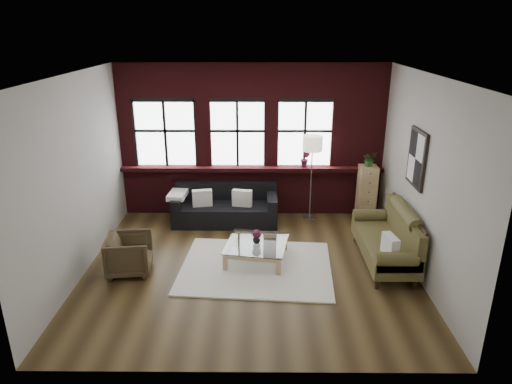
{
  "coord_description": "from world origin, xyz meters",
  "views": [
    {
      "loc": [
        0.16,
        -6.85,
        3.89
      ],
      "look_at": [
        0.1,
        0.6,
        1.15
      ],
      "focal_mm": 32.0,
      "sensor_mm": 36.0,
      "label": 1
    }
  ],
  "objects_px": {
    "vintage_settee": "(385,236)",
    "coffee_table": "(257,252)",
    "drawer_chest": "(366,193)",
    "armchair": "(129,254)",
    "vase": "(257,239)",
    "dark_sofa": "(225,205)",
    "floor_lamp": "(311,175)"
  },
  "relations": [
    {
      "from": "dark_sofa",
      "to": "armchair",
      "type": "distance_m",
      "value": 2.51
    },
    {
      "from": "dark_sofa",
      "to": "vase",
      "type": "distance_m",
      "value": 1.77
    },
    {
      "from": "coffee_table",
      "to": "drawer_chest",
      "type": "xyz_separation_m",
      "value": [
        2.28,
        1.8,
        0.43
      ]
    },
    {
      "from": "coffee_table",
      "to": "vase",
      "type": "height_order",
      "value": "vase"
    },
    {
      "from": "drawer_chest",
      "to": "armchair",
      "type": "bearing_deg",
      "value": -153.19
    },
    {
      "from": "dark_sofa",
      "to": "vintage_settee",
      "type": "distance_m",
      "value": 3.32
    },
    {
      "from": "dark_sofa",
      "to": "drawer_chest",
      "type": "xyz_separation_m",
      "value": [
        2.94,
        0.16,
        0.2
      ]
    },
    {
      "from": "armchair",
      "to": "drawer_chest",
      "type": "relative_size",
      "value": 0.61
    },
    {
      "from": "vintage_settee",
      "to": "floor_lamp",
      "type": "xyz_separation_m",
      "value": [
        -1.07,
        1.94,
        0.45
      ]
    },
    {
      "from": "vintage_settee",
      "to": "coffee_table",
      "type": "xyz_separation_m",
      "value": [
        -2.19,
        0.07,
        -0.35
      ]
    },
    {
      "from": "floor_lamp",
      "to": "dark_sofa",
      "type": "bearing_deg",
      "value": -172.5
    },
    {
      "from": "armchair",
      "to": "dark_sofa",
      "type": "bearing_deg",
      "value": -41.82
    },
    {
      "from": "vintage_settee",
      "to": "drawer_chest",
      "type": "xyz_separation_m",
      "value": [
        0.09,
        1.87,
        0.07
      ]
    },
    {
      "from": "vase",
      "to": "drawer_chest",
      "type": "xyz_separation_m",
      "value": [
        2.28,
        1.8,
        0.19
      ]
    },
    {
      "from": "vintage_settee",
      "to": "vase",
      "type": "relative_size",
      "value": 13.67
    },
    {
      "from": "vintage_settee",
      "to": "vase",
      "type": "xyz_separation_m",
      "value": [
        -2.19,
        0.07,
        -0.11
      ]
    },
    {
      "from": "vintage_settee",
      "to": "floor_lamp",
      "type": "height_order",
      "value": "floor_lamp"
    },
    {
      "from": "armchair",
      "to": "floor_lamp",
      "type": "height_order",
      "value": "floor_lamp"
    },
    {
      "from": "vase",
      "to": "drawer_chest",
      "type": "height_order",
      "value": "drawer_chest"
    },
    {
      "from": "vase",
      "to": "armchair",
      "type": "bearing_deg",
      "value": -168.86
    },
    {
      "from": "vase",
      "to": "drawer_chest",
      "type": "relative_size",
      "value": 0.12
    },
    {
      "from": "vintage_settee",
      "to": "coffee_table",
      "type": "distance_m",
      "value": 2.22
    },
    {
      "from": "vase",
      "to": "floor_lamp",
      "type": "xyz_separation_m",
      "value": [
        1.12,
        1.88,
        0.57
      ]
    },
    {
      "from": "vase",
      "to": "floor_lamp",
      "type": "height_order",
      "value": "floor_lamp"
    },
    {
      "from": "vase",
      "to": "drawer_chest",
      "type": "distance_m",
      "value": 2.91
    },
    {
      "from": "drawer_chest",
      "to": "floor_lamp",
      "type": "relative_size",
      "value": 0.61
    },
    {
      "from": "armchair",
      "to": "coffee_table",
      "type": "distance_m",
      "value": 2.15
    },
    {
      "from": "vintage_settee",
      "to": "armchair",
      "type": "xyz_separation_m",
      "value": [
        -4.29,
        -0.35,
        -0.19
      ]
    },
    {
      "from": "coffee_table",
      "to": "armchair",
      "type": "bearing_deg",
      "value": -168.86
    },
    {
      "from": "coffee_table",
      "to": "dark_sofa",
      "type": "bearing_deg",
      "value": 111.88
    },
    {
      "from": "dark_sofa",
      "to": "vintage_settee",
      "type": "relative_size",
      "value": 1.11
    },
    {
      "from": "dark_sofa",
      "to": "armchair",
      "type": "height_order",
      "value": "dark_sofa"
    }
  ]
}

